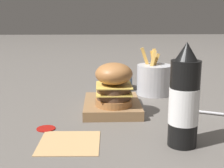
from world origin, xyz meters
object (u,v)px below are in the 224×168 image
(ketchup_bottle, at_px, (184,101))
(side_bowl, at_px, (116,82))
(serving_board, at_px, (112,106))
(spoon, at_px, (221,114))
(burger, at_px, (114,84))
(fries_basket, at_px, (154,79))

(ketchup_bottle, relative_size, side_bowl, 1.79)
(serving_board, xyz_separation_m, ketchup_bottle, (0.24, 0.14, 0.08))
(ketchup_bottle, relative_size, spoon, 1.45)
(serving_board, distance_m, burger, 0.08)
(fries_basket, relative_size, spoon, 1.05)
(fries_basket, relative_size, side_bowl, 1.29)
(serving_board, distance_m, fries_basket, 0.23)
(fries_basket, bearing_deg, serving_board, -40.71)
(ketchup_bottle, bearing_deg, burger, -146.79)
(serving_board, xyz_separation_m, side_bowl, (-0.25, 0.02, 0.01))
(ketchup_bottle, distance_m, spoon, 0.25)
(serving_board, bearing_deg, burger, 5.08)
(serving_board, xyz_separation_m, spoon, (0.06, 0.29, -0.01))
(side_bowl, bearing_deg, ketchup_bottle, 12.96)
(burger, height_order, ketchup_bottle, ketchup_bottle)
(serving_board, bearing_deg, side_bowl, 174.82)
(burger, bearing_deg, spoon, 85.58)
(burger, xyz_separation_m, fries_basket, (-0.21, 0.14, -0.03))
(fries_basket, xyz_separation_m, side_bowl, (-0.08, -0.13, -0.03))
(ketchup_bottle, bearing_deg, side_bowl, -167.04)
(serving_board, bearing_deg, spoon, 78.06)
(ketchup_bottle, xyz_separation_m, spoon, (-0.18, 0.15, -0.09))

